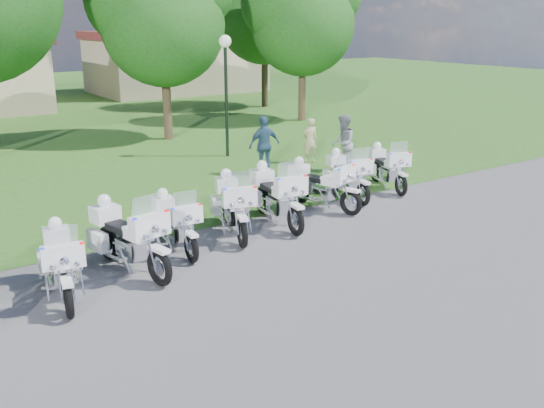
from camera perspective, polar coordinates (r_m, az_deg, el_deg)
ground at (r=13.17m, az=4.92°, el=-4.83°), size 100.00×100.00×0.00m
grass_lawn at (r=37.58m, az=-22.24°, el=8.30°), size 100.00×48.00×0.01m
motorcycle_1 at (r=11.72m, az=-19.23°, el=-5.13°), size 1.04×2.33×1.58m
motorcycle_2 at (r=12.48m, az=-13.47°, el=-2.93°), size 1.15×2.58×1.74m
motorcycle_3 at (r=13.48m, az=-9.15°, el=-1.65°), size 0.82×2.22×1.49m
motorcycle_4 at (r=14.32m, az=-3.72°, el=-0.01°), size 1.34×2.41×1.68m
motorcycle_5 at (r=15.00m, az=0.34°, el=0.90°), size 1.08×2.57×1.73m
motorcycle_6 at (r=16.24m, az=4.57°, el=1.90°), size 1.15×2.33×1.59m
motorcycle_7 at (r=17.42m, az=7.07°, el=2.81°), size 1.09×2.29×1.56m
motorcycle_8 at (r=18.52m, az=10.74°, el=3.48°), size 1.20×2.22×1.55m
lamp_post at (r=22.17m, az=-4.39°, el=12.80°), size 0.44×0.44×4.36m
tree_2 at (r=25.80m, az=-10.41°, el=17.35°), size 5.85×4.99×7.79m
tree_3 at (r=30.44m, az=2.83°, el=17.48°), size 5.83×4.97×7.77m
tree_4 at (r=35.35m, az=-0.82°, el=18.23°), size 6.39×5.45×8.52m
building_east at (r=43.77m, az=-9.00°, el=13.12°), size 11.44×7.28×4.10m
bystander_a at (r=21.44m, az=3.57°, el=5.97°), size 0.64×0.49×1.58m
bystander_b at (r=20.27m, az=6.70°, el=5.69°), size 1.14×1.16×1.89m
bystander_c at (r=19.75m, az=-0.71°, el=5.55°), size 1.15×0.53×1.92m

